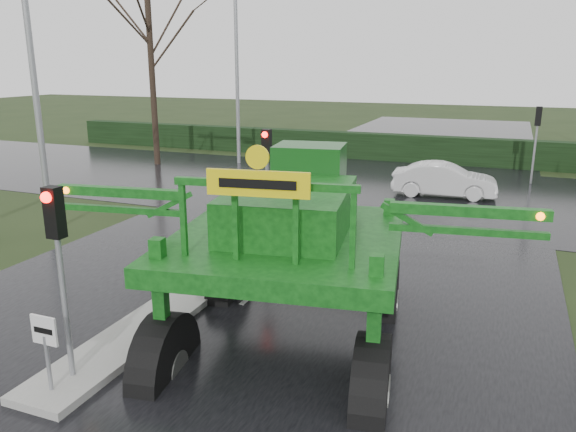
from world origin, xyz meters
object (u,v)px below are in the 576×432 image
at_px(traffic_signal_near, 57,243).
at_px(crop_sprayer, 163,236).
at_px(traffic_signal_mid, 267,161).
at_px(street_light_left_far, 242,51).
at_px(white_sedan, 443,196).
at_px(traffic_signal_far, 537,128).
at_px(street_light_left_near, 37,43).
at_px(keep_left_sign, 45,341).

height_order(traffic_signal_near, crop_sprayer, crop_sprayer).
relative_size(traffic_signal_mid, street_light_left_far, 0.35).
relative_size(traffic_signal_near, white_sedan, 0.84).
height_order(traffic_signal_mid, white_sedan, traffic_signal_mid).
height_order(traffic_signal_far, street_light_left_far, street_light_left_far).
bearing_deg(street_light_left_far, white_sedan, -19.90).
bearing_deg(street_light_left_near, traffic_signal_far, 43.63).
distance_m(keep_left_sign, traffic_signal_far, 22.93).
xyz_separation_m(traffic_signal_mid, white_sedan, (4.34, 8.44, -2.59)).
xyz_separation_m(traffic_signal_mid, street_light_left_near, (-6.89, -1.49, 3.40)).
bearing_deg(crop_sprayer, street_light_left_near, 135.76).
distance_m(traffic_signal_near, street_light_left_near, 10.40).
bearing_deg(traffic_signal_near, crop_sprayer, 46.50).
relative_size(traffic_signal_mid, crop_sprayer, 0.38).
distance_m(traffic_signal_far, white_sedan, 5.94).
relative_size(traffic_signal_mid, white_sedan, 0.84).
bearing_deg(street_light_left_near, traffic_signal_mid, 12.21).
distance_m(traffic_signal_near, traffic_signal_mid, 8.50).
distance_m(traffic_signal_near, street_light_left_far, 22.37).
bearing_deg(keep_left_sign, traffic_signal_near, 90.00).
xyz_separation_m(traffic_signal_mid, traffic_signal_far, (7.80, 12.52, 0.00)).
bearing_deg(traffic_signal_mid, street_light_left_near, -167.79).
bearing_deg(keep_left_sign, street_light_left_far, 107.78).
relative_size(traffic_signal_far, street_light_left_near, 0.35).
relative_size(crop_sprayer, white_sedan, 2.21).
distance_m(keep_left_sign, street_light_left_far, 23.11).
height_order(traffic_signal_near, street_light_left_near, street_light_left_near).
distance_m(traffic_signal_far, street_light_left_far, 15.08).
bearing_deg(traffic_signal_near, traffic_signal_mid, 90.00).
height_order(keep_left_sign, traffic_signal_near, traffic_signal_near).
xyz_separation_m(keep_left_sign, crop_sprayer, (1.19, 1.74, 1.43)).
bearing_deg(traffic_signal_far, white_sedan, 49.65).
bearing_deg(crop_sprayer, keep_left_sign, -133.03).
xyz_separation_m(keep_left_sign, traffic_signal_far, (7.80, 21.51, 1.53)).
bearing_deg(crop_sprayer, traffic_signal_far, 62.73).
distance_m(traffic_signal_far, crop_sprayer, 20.84).
height_order(keep_left_sign, street_light_left_far, street_light_left_far).
relative_size(traffic_signal_near, street_light_left_far, 0.35).
relative_size(street_light_left_near, street_light_left_far, 1.00).
xyz_separation_m(street_light_left_far, white_sedan, (11.23, -4.07, -5.99)).
xyz_separation_m(traffic_signal_mid, crop_sprayer, (1.19, -7.25, -0.10)).
distance_m(street_light_left_near, crop_sprayer, 10.52).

